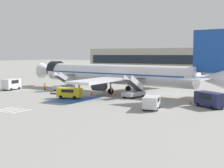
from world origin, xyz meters
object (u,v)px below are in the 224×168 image
Objects in this scene: boarding_stairs_aft at (134,92)px; traffic_cone_0 at (191,102)px; service_van_0 at (11,83)px; traffic_cone_2 at (115,94)px; boarding_stairs_forward at (64,86)px; traffic_cone_1 at (92,94)px; terminal_building at (177,61)px; airliner at (116,74)px; service_van_1 at (70,92)px; ground_crew_1 at (79,87)px; ground_crew_0 at (111,91)px; fuel_tanker at (179,78)px; service_van_3 at (210,98)px; ground_crew_2 at (45,86)px; baggage_cart at (57,92)px; service_van_2 at (152,101)px.

boarding_stairs_aft is 11.22m from traffic_cone_0.
traffic_cone_2 is (24.42, 4.11, -1.13)m from service_van_0.
traffic_cone_1 is (9.95, -3.58, -0.69)m from boarding_stairs_forward.
boarding_stairs_forward is 74.28m from terminal_building.
airliner reaches higher than service_van_0.
traffic_cone_0 is (20.06, 5.82, -0.84)m from service_van_1.
traffic_cone_1 is 78.76m from terminal_building.
airliner reaches higher than ground_crew_1.
traffic_cone_2 is at bearing -6.55° from ground_crew_1.
ground_crew_1 is 6.20m from traffic_cone_1.
service_van_1 is at bearing -57.23° from ground_crew_0.
boarding_stairs_aft is 8.42m from traffic_cone_1.
boarding_stairs_forward is at bearing 30.52° from service_van_1.
fuel_tanker is 35.77m from service_van_3.
service_van_1 is 9.22m from traffic_cone_2.
service_van_0 is 2.80× the size of ground_crew_2.
baggage_cart is 11.36m from ground_crew_0.
service_van_3 is at bearing -4.09° from boarding_stairs_forward.
traffic_cone_2 is at bearing -88.62° from fuel_tanker.
boarding_stairs_aft is 78.57m from terminal_building.
airliner is 12.59m from baggage_cart.
service_van_2 is 24.72m from baggage_cart.
fuel_tanker is (5.59, 22.85, -1.92)m from airliner.
service_van_2 is 1.64× the size of baggage_cart.
service_van_3 is 86.95m from terminal_building.
service_van_3 is at bearing -12.63° from traffic_cone_2.
service_van_1 is 84.10m from terminal_building.
traffic_cone_1 is (-22.86, 1.92, -1.03)m from service_van_3.
service_van_0 is 2.50× the size of ground_crew_1.
traffic_cone_0 is at bearing -1.06° from boarding_stairs_forward.
baggage_cart is 7.72m from traffic_cone_1.
service_van_0 reaches higher than traffic_cone_2.
service_van_3 is at bearing -56.00° from fuel_tanker.
ground_crew_0 is (13.18, -1.53, -0.09)m from boarding_stairs_forward.
service_van_3 is 36.76m from ground_crew_2.
boarding_stairs_aft is (7.12, -5.25, -2.72)m from airliner.
ground_crew_1 is 2.91× the size of traffic_cone_1.
ground_crew_0 is (10.82, 3.38, 0.67)m from baggage_cart.
fuel_tanker is 1.87× the size of service_van_2.
airliner is 8.73× the size of boarding_stairs_forward.
terminal_building is (-4.24, 79.05, 4.96)m from baggage_cart.
ground_crew_0 is at bearing -89.96° from fuel_tanker.
boarding_stairs_forward reaches higher than traffic_cone_2.
traffic_cone_2 is (-15.36, 2.07, -0.00)m from traffic_cone_0.
ground_crew_2 reaches higher than traffic_cone_0.
ground_crew_2 is at bearing 145.71° from service_van_2.
traffic_cone_0 is at bearing 172.08° from service_van_0.
boarding_stairs_aft is at bearing 85.90° from ground_crew_2.
boarding_stairs_aft reaches higher than ground_crew_1.
service_van_1 is (9.16, -9.13, 0.13)m from boarding_stairs_forward.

